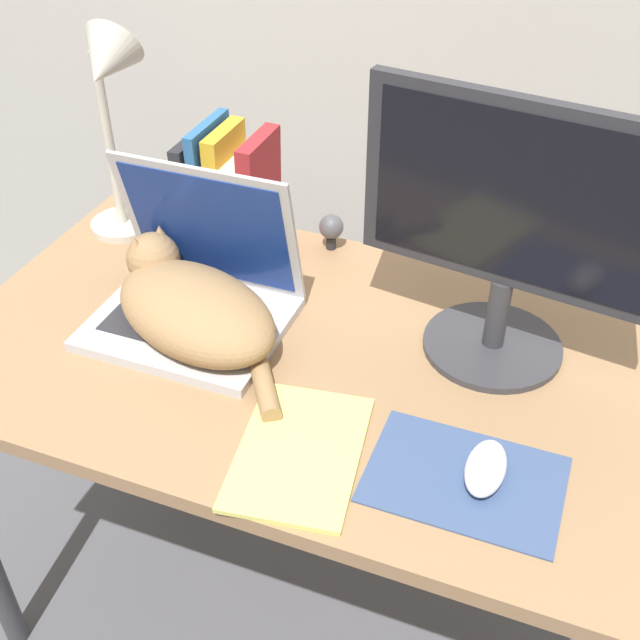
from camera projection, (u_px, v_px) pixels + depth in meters
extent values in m
cube|color=#93704C|center=(305.00, 356.00, 1.35)|extent=(1.20, 0.71, 0.03)
cylinder|color=#38383D|center=(145.00, 343.00, 1.96)|extent=(0.04, 0.04, 0.70)
cylinder|color=#38383D|center=(611.00, 465.00, 1.64)|extent=(0.04, 0.04, 0.70)
cube|color=#B7B7BC|center=(189.00, 323.00, 1.39)|extent=(0.33, 0.26, 0.02)
cube|color=#28282D|center=(185.00, 323.00, 1.37)|extent=(0.27, 0.14, 0.00)
cube|color=#B7B7BC|center=(210.00, 227.00, 1.38)|extent=(0.33, 0.07, 0.26)
cube|color=navy|center=(208.00, 229.00, 1.38)|extent=(0.29, 0.06, 0.23)
ellipsoid|color=#99754C|center=(196.00, 312.00, 1.33)|extent=(0.38, 0.30, 0.11)
sphere|color=#99754C|center=(153.00, 259.00, 1.42)|extent=(0.10, 0.10, 0.10)
cone|color=#99754C|center=(160.00, 234.00, 1.41)|extent=(0.04, 0.04, 0.03)
cone|color=#99754C|center=(136.00, 246.00, 1.38)|extent=(0.04, 0.04, 0.03)
cylinder|color=#99754C|center=(264.00, 386.00, 1.25)|extent=(0.10, 0.13, 0.03)
cylinder|color=#333338|center=(492.00, 345.00, 1.34)|extent=(0.23, 0.23, 0.01)
cylinder|color=#333338|center=(498.00, 313.00, 1.30)|extent=(0.04, 0.04, 0.13)
cube|color=#28282D|center=(517.00, 197.00, 1.17)|extent=(0.48, 0.09, 0.30)
cube|color=black|center=(517.00, 201.00, 1.16)|extent=(0.44, 0.06, 0.26)
cube|color=#384C75|center=(465.00, 479.00, 1.12)|extent=(0.27, 0.19, 0.00)
ellipsoid|color=silver|center=(486.00, 468.00, 1.11)|extent=(0.06, 0.11, 0.03)
cube|color=#232328|center=(201.00, 187.00, 1.57)|extent=(0.03, 0.16, 0.22)
cube|color=#285B93|center=(213.00, 183.00, 1.56)|extent=(0.03, 0.15, 0.25)
cube|color=gold|center=(227.00, 187.00, 1.55)|extent=(0.03, 0.13, 0.24)
cube|color=beige|center=(243.00, 203.00, 1.56)|extent=(0.04, 0.16, 0.19)
cube|color=maroon|center=(260.00, 195.00, 1.53)|extent=(0.03, 0.14, 0.23)
cylinder|color=beige|center=(123.00, 224.00, 1.66)|extent=(0.13, 0.13, 0.01)
cylinder|color=beige|center=(109.00, 142.00, 1.54)|extent=(0.02, 0.02, 0.35)
cone|color=beige|center=(104.00, 62.00, 1.39)|extent=(0.11, 0.13, 0.14)
cube|color=#E5DB6B|center=(299.00, 452.00, 1.16)|extent=(0.21, 0.28, 0.01)
cylinder|color=#232328|center=(331.00, 243.00, 1.59)|extent=(0.02, 0.02, 0.02)
sphere|color=#4C4C51|center=(331.00, 227.00, 1.57)|extent=(0.05, 0.05, 0.05)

